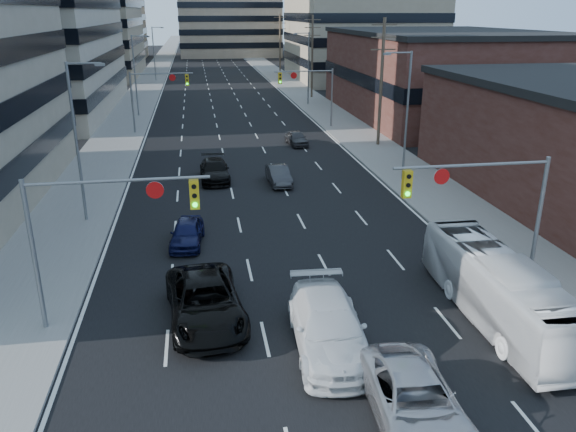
% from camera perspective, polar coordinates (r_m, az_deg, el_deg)
% --- Properties ---
extents(road_surface, '(18.00, 300.00, 0.02)m').
position_cam_1_polar(road_surface, '(142.47, -7.95, 15.31)').
color(road_surface, black).
rests_on(road_surface, ground).
extents(sidewalk_left, '(5.00, 300.00, 0.15)m').
position_cam_1_polar(sidewalk_left, '(142.62, -12.74, 15.05)').
color(sidewalk_left, slate).
rests_on(sidewalk_left, ground).
extents(sidewalk_right, '(5.00, 300.00, 0.15)m').
position_cam_1_polar(sidewalk_right, '(143.24, -3.18, 15.51)').
color(sidewalk_right, slate).
rests_on(sidewalk_right, ground).
extents(office_left_far, '(20.00, 30.00, 16.00)m').
position_cam_1_polar(office_left_far, '(113.80, -20.39, 17.17)').
color(office_left_far, gray).
rests_on(office_left_far, ground).
extents(storefront_right_mid, '(20.00, 30.00, 9.00)m').
position_cam_1_polar(storefront_right_mid, '(68.29, 15.32, 13.55)').
color(storefront_right_mid, '#472119').
rests_on(storefront_right_mid, ground).
extents(office_right_far, '(22.00, 28.00, 14.00)m').
position_cam_1_polar(office_right_far, '(104.13, 7.18, 17.49)').
color(office_right_far, gray).
rests_on(office_right_far, ground).
extents(bg_block_left, '(24.00, 24.00, 20.00)m').
position_cam_1_polar(bg_block_left, '(153.87, -19.31, 18.51)').
color(bg_block_left, '#ADA089').
rests_on(bg_block_left, ground).
extents(bg_block_right, '(22.00, 22.00, 12.00)m').
position_cam_1_polar(bg_block_right, '(146.51, 5.17, 17.89)').
color(bg_block_right, gray).
rests_on(bg_block_right, ground).
extents(signal_near_left, '(6.59, 0.33, 6.00)m').
position_cam_1_polar(signal_near_left, '(21.50, -18.32, -0.44)').
color(signal_near_left, slate).
rests_on(signal_near_left, ground).
extents(signal_near_right, '(6.59, 0.33, 6.00)m').
position_cam_1_polar(signal_near_right, '(24.03, 19.34, 1.57)').
color(signal_near_right, slate).
rests_on(signal_near_right, ground).
extents(signal_far_left, '(6.09, 0.33, 6.00)m').
position_cam_1_polar(signal_far_left, '(57.53, -13.31, 12.41)').
color(signal_far_left, slate).
rests_on(signal_far_left, ground).
extents(signal_far_right, '(6.09, 0.33, 6.00)m').
position_cam_1_polar(signal_far_right, '(58.55, 2.24, 13.04)').
color(signal_far_right, slate).
rests_on(signal_far_right, ground).
extents(utility_pole_block, '(2.20, 0.28, 11.00)m').
position_cam_1_polar(utility_pole_block, '(50.89, 9.46, 13.40)').
color(utility_pole_block, '#4C3D2D').
rests_on(utility_pole_block, ground).
extents(utility_pole_midblock, '(2.20, 0.28, 11.00)m').
position_cam_1_polar(utility_pole_midblock, '(79.79, 2.48, 15.99)').
color(utility_pole_midblock, '#4C3D2D').
rests_on(utility_pole_midblock, ground).
extents(utility_pole_distant, '(2.20, 0.28, 11.00)m').
position_cam_1_polar(utility_pole_distant, '(109.29, -0.83, 17.11)').
color(utility_pole_distant, '#4C3D2D').
rests_on(utility_pole_distant, ground).
extents(streetlight_left_near, '(2.03, 0.22, 9.00)m').
position_cam_1_polar(streetlight_left_near, '(33.23, -20.50, 7.66)').
color(streetlight_left_near, slate).
rests_on(streetlight_left_near, ground).
extents(streetlight_left_mid, '(2.03, 0.22, 9.00)m').
position_cam_1_polar(streetlight_left_mid, '(67.57, -15.17, 13.97)').
color(streetlight_left_mid, slate).
rests_on(streetlight_left_mid, ground).
extents(streetlight_left_far, '(2.03, 0.22, 9.00)m').
position_cam_1_polar(streetlight_left_far, '(102.36, -13.39, 15.99)').
color(streetlight_left_far, slate).
rests_on(streetlight_left_far, ground).
extents(streetlight_right_near, '(2.03, 0.22, 9.00)m').
position_cam_1_polar(streetlight_right_near, '(40.11, 11.81, 10.45)').
color(streetlight_right_near, slate).
rests_on(streetlight_right_near, ground).
extents(streetlight_right_far, '(2.03, 0.22, 9.00)m').
position_cam_1_polar(streetlight_right_far, '(73.62, 1.97, 15.08)').
color(streetlight_right_far, slate).
rests_on(streetlight_right_far, ground).
extents(black_pickup, '(3.33, 6.28, 1.68)m').
position_cam_1_polar(black_pickup, '(22.36, -8.42, -8.61)').
color(black_pickup, black).
rests_on(black_pickup, ground).
extents(white_van, '(2.81, 6.24, 1.78)m').
position_cam_1_polar(white_van, '(20.50, 4.12, -11.12)').
color(white_van, silver).
rests_on(white_van, ground).
extents(silver_suv, '(2.81, 5.59, 1.52)m').
position_cam_1_polar(silver_suv, '(17.71, 12.76, -17.83)').
color(silver_suv, '#AEAEB3').
rests_on(silver_suv, ground).
extents(transit_bus, '(2.39, 9.75, 2.71)m').
position_cam_1_polar(transit_bus, '(23.45, 20.55, -6.92)').
color(transit_bus, silver).
rests_on(transit_bus, ground).
extents(sedan_blue, '(1.99, 4.04, 1.33)m').
position_cam_1_polar(sedan_blue, '(29.63, -10.22, -1.68)').
color(sedan_blue, '#0D1036').
rests_on(sedan_blue, ground).
extents(sedan_grey_center, '(1.50, 3.94, 1.28)m').
position_cam_1_polar(sedan_grey_center, '(39.51, -0.96, 4.16)').
color(sedan_grey_center, '#2F2F32').
rests_on(sedan_grey_center, ground).
extents(sedan_black_far, '(2.09, 5.03, 1.45)m').
position_cam_1_polar(sedan_black_far, '(40.77, -7.47, 4.62)').
color(sedan_black_far, black).
rests_on(sedan_black_far, ground).
extents(sedan_grey_right, '(1.89, 3.90, 1.28)m').
position_cam_1_polar(sedan_grey_right, '(51.40, 0.87, 7.92)').
color(sedan_grey_right, '#313134').
rests_on(sedan_grey_right, ground).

